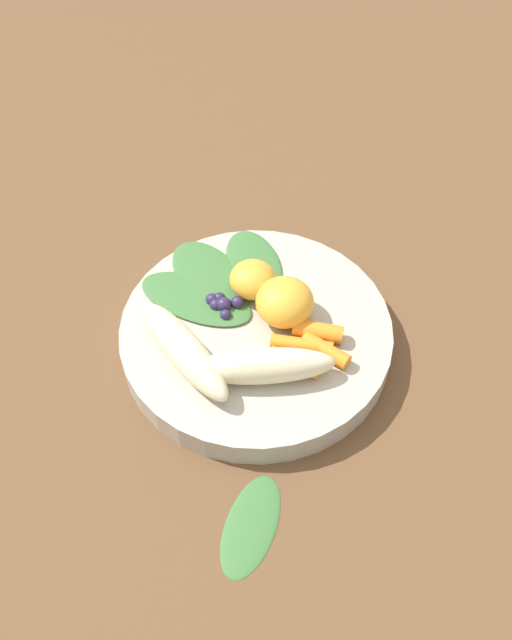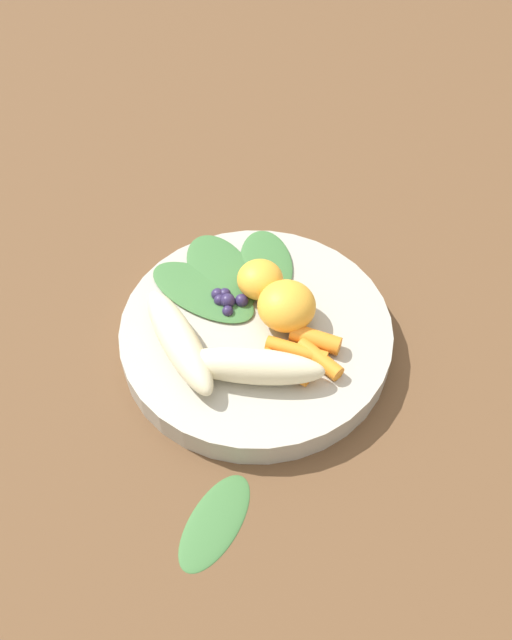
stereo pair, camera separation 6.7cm
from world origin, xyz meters
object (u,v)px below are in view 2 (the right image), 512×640
bowl (256,336)px  banana_peeled_left (252,366)px  banana_peeled_right (179,341)px  orange_segment_near (260,279)px  kale_leaf_stray (215,521)px

bowl → banana_peeled_left: bearing=-121.1°
banana_peeled_left → banana_peeled_right: (-0.05, 0.06, 0.00)m
banana_peeled_right → orange_segment_near: (0.10, 0.03, 0.00)m
orange_segment_near → kale_leaf_stray: orange_segment_near is taller
banana_peeled_left → orange_segment_near: (0.05, 0.09, 0.00)m
banana_peeled_left → kale_leaf_stray: banana_peeled_left is taller
banana_peeled_left → banana_peeled_right: same height
bowl → banana_peeled_right: banana_peeled_right is taller
bowl → banana_peeled_left: banana_peeled_left is taller
kale_leaf_stray → orange_segment_near: bearing=-161.6°
banana_peeled_left → orange_segment_near: size_ratio=2.88×
banana_peeled_left → banana_peeled_right: 0.07m
bowl → orange_segment_near: orange_segment_near is taller
bowl → banana_peeled_left: size_ratio=2.00×
orange_segment_near → kale_leaf_stray: bearing=-126.7°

